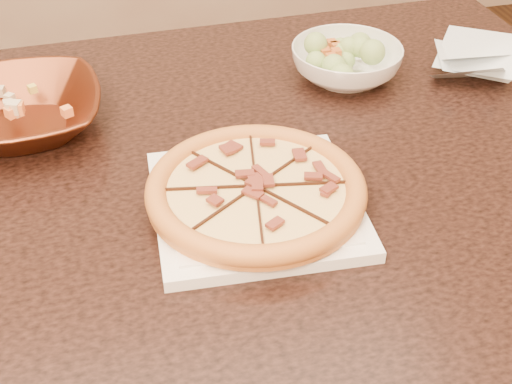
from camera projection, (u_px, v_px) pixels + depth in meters
dining_table at (182, 214)px, 1.14m from camera, size 1.56×1.03×0.75m
plate at (256, 203)px, 1.00m from camera, size 0.30×0.30×0.02m
pizza at (256, 190)px, 0.98m from camera, size 0.31×0.31×0.03m
bronze_bowl at (18, 113)px, 1.15m from camera, size 0.27×0.27×0.07m
mixed_dish at (10, 87)px, 1.12m from camera, size 0.09×0.12×0.03m
salad_bowl at (346, 63)px, 1.29m from camera, size 0.24×0.24×0.06m
salad at (347, 38)px, 1.26m from camera, size 0.09×0.10×0.04m
cling_film at (473, 66)px, 1.30m from camera, size 0.18×0.16×0.05m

